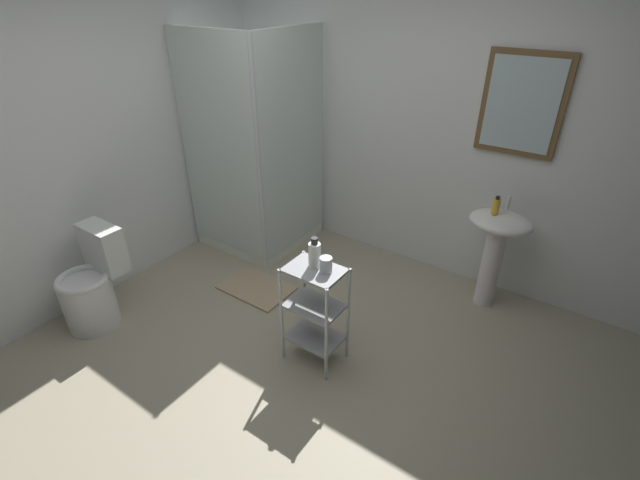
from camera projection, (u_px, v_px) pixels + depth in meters
ground_plane at (282, 370)px, 3.05m from camera, size 4.20×4.20×0.02m
wall_back at (415, 125)px, 3.72m from camera, size 4.20×0.14×2.50m
wall_left at (82, 143)px, 3.32m from camera, size 0.10×4.20×2.50m
shower_stall at (260, 201)px, 4.28m from camera, size 0.92×0.92×2.00m
pedestal_sink at (496, 241)px, 3.39m from camera, size 0.46×0.37×0.81m
sink_faucet at (508, 202)px, 3.33m from camera, size 0.03×0.03×0.10m
toilet at (93, 287)px, 3.33m from camera, size 0.37×0.49×0.76m
storage_cart at (315, 307)px, 2.93m from camera, size 0.38×0.28×0.74m
hand_soap_bottle at (496, 206)px, 3.25m from camera, size 0.05×0.05×0.14m
lotion_bottle_white at (315, 254)px, 2.76m from camera, size 0.08×0.08×0.20m
rinse_cup at (326, 265)px, 2.72m from camera, size 0.08×0.08×0.10m
bath_mat at (256, 288)px, 3.83m from camera, size 0.60×0.40×0.02m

